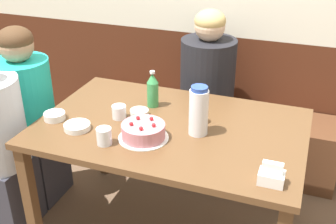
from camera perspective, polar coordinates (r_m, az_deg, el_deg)
The scene contains 14 objects.
bench_seat at distance 3.21m, azimuth 5.36°, elevation -3.02°, with size 1.87×0.38×0.45m.
dining_table at distance 2.31m, azimuth 0.35°, elevation -3.60°, with size 1.43×0.93×0.73m.
birthday_cake at distance 2.13m, azimuth -3.36°, elevation -2.64°, with size 0.26×0.26×0.10m.
water_pitcher at distance 2.14m, azimuth 4.17°, elevation 0.14°, with size 0.10×0.10×0.26m.
soju_bottle at distance 2.44m, azimuth -2.09°, elevation 3.04°, with size 0.07×0.07×0.22m.
napkin_holder at distance 1.87m, azimuth 13.85°, elevation -8.38°, with size 0.11×0.08×0.11m.
bowl_soup_white at distance 2.41m, azimuth -15.11°, elevation -0.52°, with size 0.12×0.12×0.04m.
bowl_rice_small at distance 2.28m, azimuth -12.20°, elevation -1.94°, with size 0.14×0.14×0.03m.
bowl_side_dish at distance 2.36m, azimuth -3.90°, elevation -0.14°, with size 0.10×0.10×0.04m.
glass_water_tall at distance 2.34m, azimuth -6.65°, elevation 0.01°, with size 0.08×0.08×0.07m.
glass_tumbler_short at distance 2.28m, azimuth 4.16°, elevation -0.37°, with size 0.06×0.06×0.09m.
glass_shot_small at distance 2.11m, azimuth -8.65°, elevation -3.26°, with size 0.08×0.08×0.09m.
person_teal_shirt at distance 2.81m, azimuth -18.37°, elevation -0.90°, with size 0.34×0.34×1.17m.
person_pale_blue_shirt at distance 2.95m, azimuth 5.26°, elevation 2.24°, with size 0.37×0.37×1.20m.
Camera 1 is at (0.67, -1.87, 1.83)m, focal length 45.00 mm.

